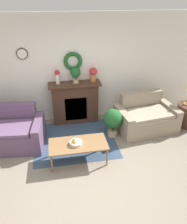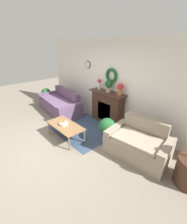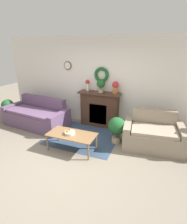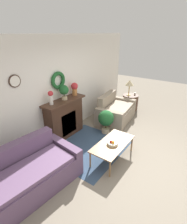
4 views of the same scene
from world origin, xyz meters
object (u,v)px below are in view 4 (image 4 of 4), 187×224
Objects in this scene: couch_left at (24,177)px; potted_plant_on_mantel at (64,91)px; coffee_table at (113,144)px; fruit_bowl at (112,143)px; loveseat_right at (115,111)px; vase_on_mantel_left at (51,97)px; potted_plant_floor_by_loveseat at (106,119)px; table_lamp at (130,83)px; mug at (135,94)px; vase_on_mantel_right at (75,88)px; fireplace at (65,118)px; side_table_by_loveseat at (130,102)px.

potted_plant_on_mantel is (1.90, 0.72, 1.02)m from couch_left.
coffee_table is 0.09m from fruit_bowl.
vase_on_mantel_left is at bearing 154.51° from loveseat_right.
vase_on_mantel_left reaches higher than potted_plant_floor_by_loveseat.
table_lamp is 2.08m from potted_plant_floor_by_loveseat.
couch_left is 2.66m from potted_plant_floor_by_loveseat.
mug is (3.09, 0.80, 0.22)m from coffee_table.
table_lamp is 1.63× the size of vase_on_mantel_right.
fireplace is at bearing 84.07° from fruit_bowl.
potted_plant_floor_by_loveseat is at bearing -48.44° from potted_plant_on_mantel.
mug is 0.12× the size of potted_plant_floor_by_loveseat.
coffee_table is 3.29× the size of vase_on_mantel_left.
couch_left is at bearing -159.23° from potted_plant_on_mantel.
side_table_by_loveseat is at bearing -12.35° from vase_on_mantel_left.
table_lamp is at bearing -13.14° from fireplace.
vase_on_mantel_right reaches higher than vase_on_mantel_left.
coffee_table is at bearing 18.28° from fruit_bowl.
couch_left is 5.99× the size of vase_on_mantel_right.
coffee_table is at bearing -80.03° from vase_on_mantel_left.
table_lamp is 1.66× the size of vase_on_mantel_left.
table_lamp reaches higher than potted_plant_floor_by_loveseat.
couch_left is 1.86× the size of coffee_table.
loveseat_right is 6.06× the size of fruit_bowl.
side_table_by_loveseat is 3.08m from potted_plant_on_mantel.
fruit_bowl is 0.70× the size of vase_on_mantel_right.
side_table_by_loveseat is 1.00× the size of table_lamp.
vase_on_mantel_left is (1.45, 0.74, 0.98)m from couch_left.
couch_left is at bearing 152.30° from fruit_bowl.
potted_plant_floor_by_loveseat is at bearing -176.11° from loveseat_right.
vase_on_mantel_left is (-3.17, 0.65, 0.26)m from table_lamp.
loveseat_right is 2.05m from potted_plant_on_mantel.
loveseat_right is at bearing -18.55° from vase_on_mantel_left.
fruit_bowl is 0.72× the size of vase_on_mantel_left.
vase_on_mantel_right reaches higher than table_lamp.
fireplace is at bearing 27.42° from couch_left.
loveseat_right is 2.61× the size of side_table_by_loveseat.
fruit_bowl is (-1.85, -0.93, 0.15)m from loveseat_right.
table_lamp is at bearing -11.61° from vase_on_mantel_left.
fireplace reaches higher than coffee_table.
potted_plant_floor_by_loveseat is at bearing -175.55° from side_table_by_loveseat.
table_lamp reaches higher than coffee_table.
coffee_table is at bearing -20.75° from couch_left.
loveseat_right is at bearing -22.46° from potted_plant_on_mantel.
loveseat_right is 4.35× the size of vase_on_mantel_left.
potted_plant_on_mantel is at bearing -2.60° from vase_on_mantel_left.
couch_left reaches higher than coffee_table.
fruit_bowl is at bearing -165.48° from mug.
potted_plant_on_mantel is (-1.64, 0.68, 1.02)m from loveseat_right.
coffee_table is at bearing -140.86° from potted_plant_floor_by_loveseat.
side_table_by_loveseat is at bearing 16.93° from fruit_bowl.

